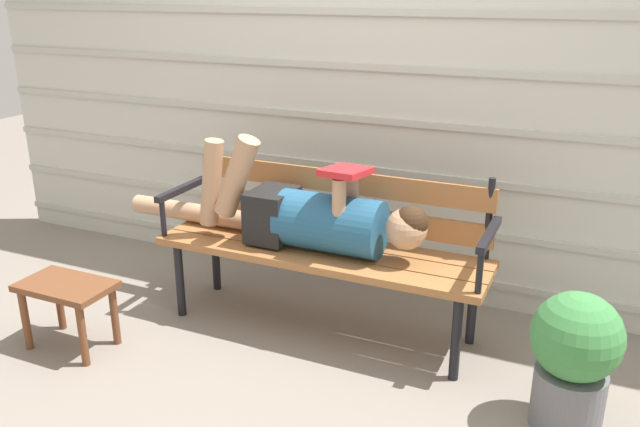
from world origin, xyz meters
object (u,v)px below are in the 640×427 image
object	(u,v)px
reclining_person	(306,215)
park_bench	(326,236)
potted_plant	(574,357)
footstool	(67,296)

from	to	relation	value
reclining_person	park_bench	bearing A→B (deg)	41.31
park_bench	potted_plant	xyz separation A→B (m)	(1.19, -0.37, -0.16)
park_bench	reclining_person	bearing A→B (deg)	-138.69
reclining_person	footstool	bearing A→B (deg)	-145.41
footstool	potted_plant	bearing A→B (deg)	8.73
park_bench	potted_plant	distance (m)	1.26
park_bench	footstool	distance (m)	1.25
park_bench	footstool	size ratio (longest dim) A/B	3.74
potted_plant	footstool	bearing A→B (deg)	-171.27
potted_plant	reclining_person	bearing A→B (deg)	166.49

